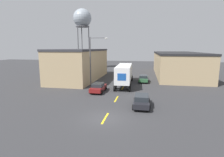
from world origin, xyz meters
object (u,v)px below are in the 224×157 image
object	(u,v)px
parked_car_right_far	(143,78)
water_tower	(82,19)
street_lamp	(92,59)
parked_car_left_far	(98,87)
parked_car_right_near	(142,100)
semi_truck	(125,73)

from	to	relation	value
parked_car_right_far	water_tower	world-z (taller)	water_tower
parked_car_right_far	street_lamp	bearing A→B (deg)	-143.28
parked_car_left_far	water_tower	xyz separation A→B (m)	(-13.59, 30.64, 15.77)
parked_car_right_near	water_tower	distance (m)	44.84
parked_car_right_near	water_tower	xyz separation A→B (m)	(-20.59, 36.58, 15.77)
water_tower	semi_truck	bearing A→B (deg)	-54.84
semi_truck	water_tower	distance (m)	32.87
parked_car_right_far	semi_truck	bearing A→B (deg)	-135.55
semi_truck	parked_car_left_far	bearing A→B (deg)	-120.94
street_lamp	parked_car_left_far	bearing A→B (deg)	-59.41
parked_car_right_near	parked_car_left_far	size ratio (longest dim) A/B	1.00
parked_car_right_near	parked_car_right_far	size ratio (longest dim) A/B	1.00
parked_car_left_far	street_lamp	bearing A→B (deg)	120.59
semi_truck	water_tower	size ratio (longest dim) A/B	0.64
parked_car_right_near	parked_car_left_far	xyz separation A→B (m)	(-7.00, 5.94, 0.00)
semi_truck	parked_car_right_near	world-z (taller)	semi_truck
semi_truck	parked_car_left_far	xyz separation A→B (m)	(-3.48, -6.40, -1.58)
parked_car_left_far	parked_car_right_far	bearing A→B (deg)	54.60
parked_car_left_far	street_lamp	world-z (taller)	street_lamp
semi_truck	street_lamp	distance (m)	6.86
semi_truck	parked_car_right_far	world-z (taller)	semi_truck
parked_car_right_far	water_tower	distance (m)	33.24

